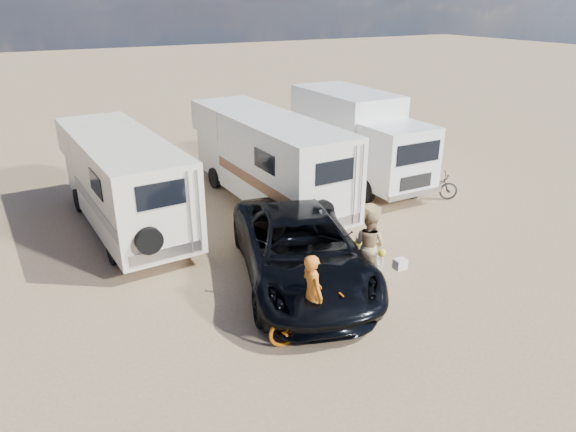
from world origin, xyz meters
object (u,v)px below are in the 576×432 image
cooler (264,248)px  crate (370,212)px  rider_man (312,301)px  bike_man (312,316)px  bike_woman (368,266)px  rider_woman (369,252)px  bike_parked (431,186)px  box_truck (359,139)px  dark_suv (301,249)px  rv_main (268,161)px  rv_left (123,184)px

cooler → crate: cooler is taller
rider_man → bike_man: bearing=0.0°
bike_woman → cooler: (-1.56, 2.52, -0.25)m
rider_woman → crate: bearing=-58.1°
bike_parked → box_truck: bearing=53.7°
dark_suv → bike_parked: size_ratio=3.31×
dark_suv → rider_woman: size_ratio=3.59×
dark_suv → rider_woman: bearing=-15.7°
rv_main → rider_man: rv_main is taller
dark_suv → cooler: (-0.20, 1.64, -0.63)m
rv_left → bike_woman: rv_left is taller
cooler → crate: (4.09, 0.71, -0.01)m
rider_man → rider_woman: bearing=-60.9°
rider_woman → cooler: rider_woman is taller
rv_main → crate: size_ratio=15.98×
bike_parked → dark_suv: bearing=142.9°
rv_left → rider_woman: rv_left is taller
rider_man → bike_parked: bearing=-56.9°
bike_parked → rv_main: bearing=95.5°
rider_man → cooler: 3.90m
rider_woman → rider_man: bearing=98.1°
rv_left → bike_parked: rv_left is taller
box_truck → crate: 3.77m
dark_suv → bike_man: size_ratio=3.11×
dark_suv → rider_man: size_ratio=3.56×
bike_man → crate: 6.61m
cooler → crate: bearing=-13.8°
rider_man → dark_suv: bearing=-23.6°
dark_suv → bike_woman: size_ratio=4.02×
cooler → bike_man: bearing=-125.2°
dark_suv → crate: 4.58m
box_truck → crate: size_ratio=13.19×
rv_left → dark_suv: (2.98, -5.26, -0.55)m
bike_woman → crate: size_ratio=3.12×
rv_left → bike_man: (2.00, -7.38, -0.88)m
bike_woman → crate: 4.11m
bike_man → rider_woman: rider_woman is taller
bike_woman → rider_woman: 0.39m
rv_main → dark_suv: (-1.67, -5.09, -0.63)m
rv_main → dark_suv: bearing=-109.4°
rv_left → cooler: size_ratio=14.16×
bike_man → bike_parked: (7.68, 4.81, -0.03)m
rv_left → bike_parked: 10.05m
rider_man → crate: 6.64m
box_truck → bike_parked: 3.15m
box_truck → dark_suv: box_truck is taller
rv_left → cooler: 4.71m
bike_parked → rv_left: bearing=106.2°
cooler → bike_woman: bearing=-81.9°
rider_woman → crate: size_ratio=3.50×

